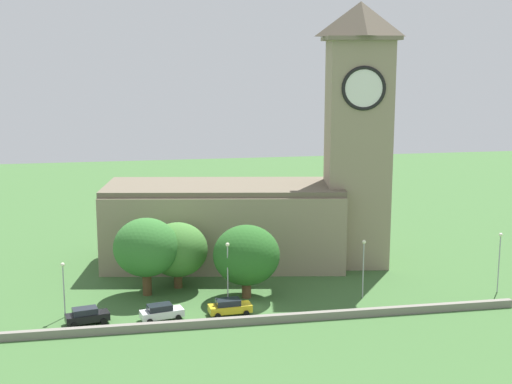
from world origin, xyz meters
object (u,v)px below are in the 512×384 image
at_px(car_white, 161,312).
at_px(streetlamp_west_mid, 228,264).
at_px(car_yellow, 230,307).
at_px(tree_riverside_east, 178,250).
at_px(tree_by_tower, 146,248).
at_px(church, 269,193).
at_px(streetlamp_west_end, 63,280).
at_px(streetlamp_east_mid, 500,253).
at_px(car_black, 87,316).
at_px(tree_riverside_west, 246,255).
at_px(streetlamp_central, 363,259).

relative_size(car_white, streetlamp_west_mid, 0.65).
xyz_separation_m(car_white, car_yellow, (7.25, 0.22, 0.01)).
bearing_deg(tree_riverside_east, streetlamp_west_mid, -57.51).
xyz_separation_m(tree_by_tower, tree_riverside_east, (3.72, 2.00, -0.98)).
bearing_deg(church, streetlamp_west_end, -147.45).
bearing_deg(car_yellow, streetlamp_east_mid, 2.91).
xyz_separation_m(church, streetlamp_west_end, (-25.31, -16.16, -5.32)).
height_order(car_black, tree_riverside_west, tree_riverside_west).
distance_m(car_black, streetlamp_east_mid, 46.91).
height_order(church, tree_riverside_west, church).
bearing_deg(tree_riverside_west, streetlamp_west_end, -172.31).
relative_size(car_yellow, streetlamp_west_mid, 0.64).
relative_size(streetlamp_west_mid, streetlamp_east_mid, 1.02).
height_order(streetlamp_central, tree_riverside_west, tree_riverside_west).
height_order(church, streetlamp_west_end, church).
bearing_deg(church, car_black, -141.08).
relative_size(car_white, tree_riverside_east, 0.60).
bearing_deg(streetlamp_central, streetlamp_west_end, -179.70).
height_order(streetlamp_central, tree_riverside_east, tree_riverside_east).
bearing_deg(streetlamp_west_mid, car_white, -160.10).
xyz_separation_m(car_yellow, tree_riverside_east, (-4.69, 10.12, 3.79)).
distance_m(car_black, streetlamp_west_mid, 15.75).
height_order(church, car_yellow, church).
height_order(church, streetlamp_central, church).
height_order(streetlamp_west_end, tree_by_tower, tree_by_tower).
bearing_deg(streetlamp_west_end, car_yellow, -8.02).
relative_size(car_white, car_yellow, 1.01).
xyz_separation_m(car_black, car_yellow, (14.86, -0.05, 0.00)).
height_order(streetlamp_west_end, tree_riverside_east, tree_riverside_east).
distance_m(streetlamp_west_mid, tree_riverside_east, 9.08).
distance_m(car_white, streetlamp_west_mid, 8.84).
relative_size(car_yellow, tree_riverside_west, 0.55).
bearing_deg(car_yellow, streetlamp_west_end, 171.98).
bearing_deg(tree_riverside_east, car_yellow, -65.14).
relative_size(streetlamp_central, tree_by_tower, 0.75).
relative_size(streetlamp_west_end, streetlamp_west_mid, 0.82).
relative_size(streetlamp_east_mid, tree_by_tower, 0.79).
xyz_separation_m(streetlamp_central, tree_by_tower, (-24.13, 5.52, 1.08)).
bearing_deg(car_white, car_yellow, 1.75).
xyz_separation_m(car_black, streetlamp_east_mid, (46.72, 1.56, 3.88)).
relative_size(streetlamp_west_mid, tree_riverside_west, 0.86).
bearing_deg(streetlamp_west_end, streetlamp_west_mid, 0.14).
bearing_deg(streetlamp_east_mid, tree_riverside_east, 166.90).
distance_m(streetlamp_west_mid, tree_by_tower, 10.32).
relative_size(car_yellow, tree_by_tower, 0.52).
relative_size(streetlamp_west_end, tree_by_tower, 0.66).
distance_m(streetlamp_central, tree_riverside_west, 13.25).
xyz_separation_m(streetlamp_central, streetlamp_east_mid, (16.14, -0.98, 0.19)).
height_order(streetlamp_west_mid, streetlamp_east_mid, streetlamp_west_mid).
bearing_deg(streetlamp_central, streetlamp_west_mid, -179.53).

